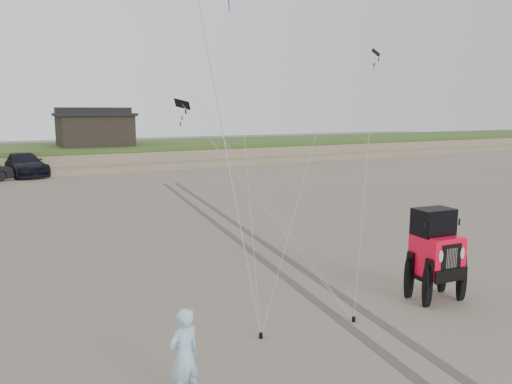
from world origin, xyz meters
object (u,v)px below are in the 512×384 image
Objects in this scene: cabin at (95,128)px; man at (184,355)px; truck_c at (23,164)px; jeep at (436,264)px.

man is at bearing -98.62° from cabin.
truck_c is (-6.25, -5.21, -2.37)m from cabin.
jeep is (7.64, -32.02, 0.07)m from truck_c.
cabin is 1.27× the size of jeep.
truck_c is at bearing -140.20° from cabin.
cabin is 8.48m from truck_c.
cabin is at bearing 97.23° from jeep.
jeep is at bearing -89.73° from truck_c.
cabin is at bearing -115.38° from man.
man is (0.42, -33.28, -0.06)m from truck_c.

